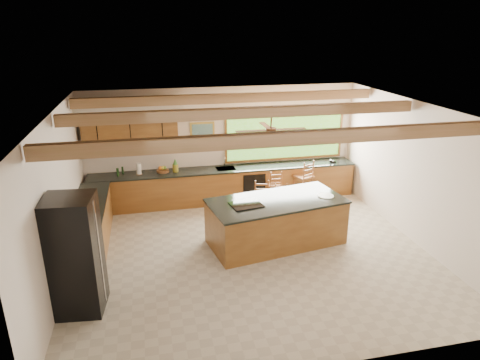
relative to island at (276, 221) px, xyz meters
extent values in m
plane|color=#BDB49D|center=(-0.63, -0.38, -0.50)|extent=(7.20, 7.20, 0.00)
cube|color=beige|center=(-0.63, 2.87, 1.00)|extent=(7.20, 0.04, 3.00)
cube|color=beige|center=(-0.63, -3.63, 1.00)|extent=(7.20, 0.04, 3.00)
cube|color=beige|center=(-4.23, -0.38, 1.00)|extent=(0.04, 6.50, 3.00)
cube|color=beige|center=(2.97, -0.38, 1.00)|extent=(0.04, 6.50, 3.00)
cube|color=#9F764F|center=(-0.63, -0.38, 2.50)|extent=(7.20, 6.50, 0.04)
cube|color=#95684A|center=(-0.63, -1.98, 2.36)|extent=(7.10, 0.15, 0.22)
cube|color=#95684A|center=(-0.63, 0.12, 2.36)|extent=(7.10, 0.15, 0.22)
cube|color=#95684A|center=(-0.63, 1.92, 2.36)|extent=(7.10, 0.15, 0.22)
cube|color=brown|center=(-2.98, 2.68, 1.40)|extent=(2.30, 0.35, 0.70)
cube|color=beige|center=(-2.98, 2.61, 2.00)|extent=(2.60, 0.50, 0.48)
cylinder|color=#FFEABF|center=(-3.68, 2.61, 1.77)|extent=(0.10, 0.10, 0.01)
cylinder|color=#FFEABF|center=(-2.28, 2.61, 1.77)|extent=(0.10, 0.10, 0.01)
cube|color=#8AC446|center=(1.07, 2.84, 1.17)|extent=(3.20, 0.04, 1.30)
cube|color=gold|center=(-1.18, 2.84, 1.35)|extent=(0.64, 0.03, 0.54)
cube|color=#38664C|center=(-1.18, 2.82, 1.35)|extent=(0.54, 0.01, 0.44)
cube|color=brown|center=(-0.63, 2.53, -0.06)|extent=(7.00, 0.65, 0.88)
cube|color=black|center=(-0.63, 2.53, 0.40)|extent=(7.04, 0.69, 0.04)
cube|color=brown|center=(-3.89, 0.97, -0.06)|extent=(0.65, 2.35, 0.88)
cube|color=black|center=(-3.89, 0.97, 0.40)|extent=(0.69, 2.39, 0.04)
cube|color=black|center=(0.07, 2.20, -0.08)|extent=(0.60, 0.02, 0.78)
cube|color=silver|center=(-0.63, 2.53, 0.41)|extent=(0.50, 0.38, 0.03)
cylinder|color=silver|center=(-0.63, 2.73, 0.57)|extent=(0.03, 0.03, 0.30)
cylinder|color=silver|center=(-0.63, 2.63, 0.70)|extent=(0.03, 0.20, 0.03)
cylinder|color=white|center=(-2.85, 2.54, 0.57)|extent=(0.12, 0.12, 0.29)
cylinder|color=#1B3916|center=(-3.37, 2.51, 0.52)|extent=(0.06, 0.06, 0.21)
cylinder|color=#1B3916|center=(-3.26, 2.69, 0.51)|extent=(0.05, 0.05, 0.18)
cube|color=black|center=(2.35, 2.43, 0.46)|extent=(0.22, 0.19, 0.08)
cube|color=brown|center=(0.00, 0.00, -0.02)|extent=(3.00, 1.77, 0.95)
cube|color=black|center=(0.00, 0.00, 0.47)|extent=(3.05, 1.82, 0.04)
cube|color=black|center=(-0.69, -0.12, 0.51)|extent=(0.70, 0.60, 0.02)
cylinder|color=white|center=(1.10, -0.01, 0.50)|extent=(0.35, 0.35, 0.02)
cube|color=black|center=(-3.85, -1.52, 0.50)|extent=(0.85, 0.83, 2.00)
cube|color=silver|center=(-3.46, -1.52, 0.50)|extent=(0.03, 0.06, 1.83)
cube|color=brown|center=(0.46, 1.22, 0.07)|extent=(0.37, 0.37, 0.04)
cylinder|color=brown|center=(0.32, 1.09, -0.23)|extent=(0.03, 0.03, 0.55)
cylinder|color=brown|center=(0.59, 1.09, -0.23)|extent=(0.03, 0.03, 0.55)
cylinder|color=brown|center=(0.32, 1.35, -0.23)|extent=(0.03, 0.03, 0.55)
cylinder|color=brown|center=(0.59, 1.35, -0.23)|extent=(0.03, 0.03, 0.55)
cube|color=brown|center=(-0.01, 1.22, 0.14)|extent=(0.44, 0.44, 0.04)
cylinder|color=brown|center=(-0.16, 1.07, -0.19)|extent=(0.04, 0.04, 0.62)
cylinder|color=brown|center=(0.14, 1.07, -0.19)|extent=(0.04, 0.04, 0.62)
cylinder|color=brown|center=(-0.16, 1.37, -0.19)|extent=(0.04, 0.04, 0.62)
cylinder|color=brown|center=(0.14, 1.37, -0.19)|extent=(0.04, 0.04, 0.62)
cube|color=brown|center=(0.55, 1.98, 0.09)|extent=(0.35, 0.35, 0.04)
cylinder|color=brown|center=(0.41, 1.84, -0.21)|extent=(0.03, 0.03, 0.57)
cylinder|color=brown|center=(0.69, 1.84, -0.21)|extent=(0.03, 0.03, 0.57)
cylinder|color=brown|center=(0.41, 2.12, -0.21)|extent=(0.03, 0.03, 0.57)
cylinder|color=brown|center=(0.69, 2.12, -0.21)|extent=(0.03, 0.03, 0.57)
cube|color=brown|center=(1.37, 2.07, 0.21)|extent=(0.55, 0.55, 0.04)
cylinder|color=brown|center=(1.20, 1.91, -0.16)|extent=(0.04, 0.04, 0.68)
cylinder|color=brown|center=(1.54, 1.91, -0.16)|extent=(0.04, 0.04, 0.68)
cylinder|color=brown|center=(1.20, 2.24, -0.16)|extent=(0.04, 0.04, 0.68)
cylinder|color=brown|center=(1.54, 2.24, -0.16)|extent=(0.04, 0.04, 0.68)
camera|label=1|loc=(-2.54, -7.98, 3.98)|focal=32.00mm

